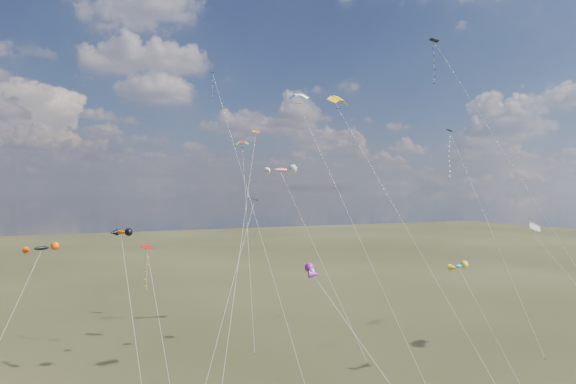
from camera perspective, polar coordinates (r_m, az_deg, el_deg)
name	(u,v)px	position (r m, az deg, el deg)	size (l,w,h in m)	color
diamond_black_high	(447,80)	(63.85, 17.21, 11.78)	(10.12, 20.62, 37.14)	black
diamond_navy_tall	(219,105)	(76.63, -7.70, 9.56)	(1.20, 31.53, 37.08)	#121F4D
diamond_black_mid	(242,248)	(57.16, -5.16, -6.23)	(10.07, 12.24, 18.32)	black
diamond_red_low	(148,271)	(56.77, -15.34, -8.46)	(1.99, 7.88, 13.41)	#BB090C
diamond_navy_right	(453,161)	(76.04, 17.87, 3.27)	(0.96, 16.69, 27.83)	#0C1950
diamond_orange_center	(245,211)	(52.09, -4.77, -2.14)	(8.87, 13.71, 25.91)	#EA5B13
parafoil_yellow	(339,99)	(53.25, 5.67, 10.20)	(8.69, 17.78, 29.28)	#E3B304
parafoil_blue_white	(299,96)	(63.93, 1.23, 10.62)	(5.19, 21.93, 31.53)	blue
parafoil_striped	(535,224)	(68.40, 25.76, -3.25)	(7.62, 11.00, 15.91)	gold
parafoil_tricolor	(243,144)	(76.11, -5.07, 5.38)	(4.95, 16.45, 26.76)	yellow
novelty_black_orange	(41,249)	(58.85, -25.71, -5.69)	(7.44, 10.69, 13.76)	black
novelty_orange_black	(121,233)	(56.90, -18.05, -4.35)	(2.21, 12.98, 15.25)	#D04800
novelty_white_purple	(313,272)	(39.46, 2.76, -8.85)	(6.76, 11.44, 13.59)	silver
novelty_redwhite_stripe	(281,170)	(73.24, -0.81, 2.44)	(4.40, 20.39, 22.79)	red
novelty_blue_yellow	(459,266)	(57.03, 18.48, -7.85)	(3.30, 7.28, 11.76)	blue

